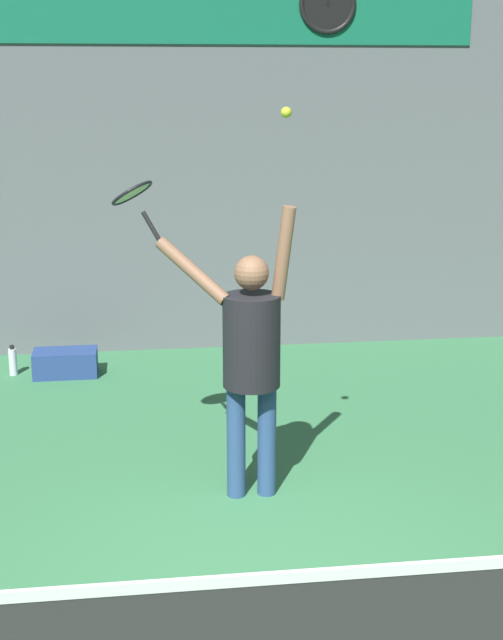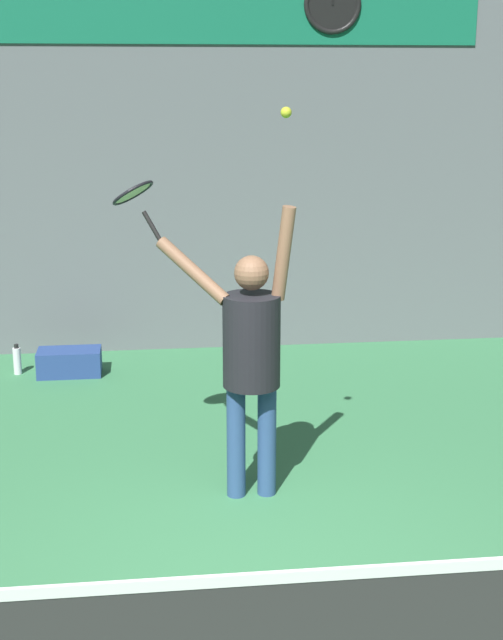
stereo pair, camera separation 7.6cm
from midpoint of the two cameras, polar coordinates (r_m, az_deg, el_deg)
name	(u,v)px [view 1 (the left image)]	position (r m, az deg, el deg)	size (l,w,h in m)	color
ground_plane	(273,623)	(5.04, 0.91, -18.82)	(18.00, 18.00, 0.00)	#387A4C
back_wall	(198,111)	(9.32, -3.71, 13.18)	(18.00, 0.10, 5.00)	slate
sponsor_banner	(196,3)	(9.28, -3.80, 19.59)	(5.63, 0.02, 0.77)	#146B4C
scoreboard_clock	(328,4)	(9.44, 4.65, 19.50)	(0.58, 0.05, 0.58)	black
tennis_player	(251,349)	(5.98, -0.43, -1.88)	(0.93, 0.58, 2.03)	#2D4C7F
tennis_racket	(134,196)	(6.15, -7.89, 7.85)	(0.40, 0.41, 0.42)	black
tennis_ball	(286,112)	(5.65, 1.84, 13.14)	(0.07, 0.07, 0.07)	#CCDB2D
water_bottle	(13,361)	(9.07, -15.26, -2.57)	(0.08, 0.08, 0.31)	silver
equipment_bag	(65,363)	(8.94, -12.06, -2.70)	(0.62, 0.34, 0.25)	navy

